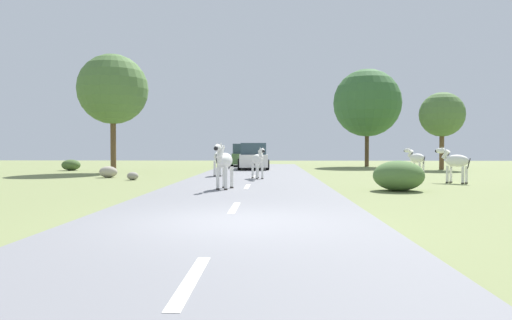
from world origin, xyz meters
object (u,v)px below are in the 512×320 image
object	(u,v)px
zebra_0	(258,160)
tree_2	(113,89)
zebra_3	(224,161)
zebra_2	(220,157)
rock_0	(108,172)
rock_1	(133,176)
car_0	(243,156)
bush_3	(71,165)
zebra_4	(455,161)
tree_3	(442,115)
car_1	(253,157)
zebra_1	(416,158)
bush_0	(399,176)
tree_0	(367,103)

from	to	relation	value
zebra_0	tree_2	world-z (taller)	tree_2
zebra_3	zebra_2	bearing A→B (deg)	-71.34
rock_0	rock_1	size ratio (longest dim) A/B	1.72
car_0	rock_0	world-z (taller)	car_0
rock_0	rock_1	bearing A→B (deg)	-44.04
zebra_2	tree_2	distance (m)	9.03
zebra_3	bush_3	world-z (taller)	zebra_3
zebra_4	tree_3	xyz separation A→B (m)	(3.89, 12.17, 2.79)
car_1	zebra_2	bearing A→B (deg)	-104.02
zebra_1	zebra_3	world-z (taller)	zebra_3
car_0	bush_0	size ratio (longest dim) A/B	2.59
zebra_1	rock_1	bearing A→B (deg)	171.32
tree_0	rock_1	world-z (taller)	tree_0
zebra_3	bush_0	bearing A→B (deg)	-167.79
zebra_0	zebra_2	size ratio (longest dim) A/B	0.87
zebra_4	rock_0	world-z (taller)	zebra_4
zebra_3	bush_0	size ratio (longest dim) A/B	0.98
tree_2	tree_3	size ratio (longest dim) A/B	1.36
car_0	tree_2	size ratio (longest dim) A/B	0.63
zebra_1	car_1	distance (m)	10.60
zebra_0	tree_0	xyz separation A→B (m)	(8.18, 15.57, 4.08)
tree_2	bush_3	bearing A→B (deg)	149.21
car_1	bush_0	bearing A→B (deg)	-73.17
zebra_0	zebra_4	world-z (taller)	zebra_4
tree_2	tree_0	bearing A→B (deg)	28.23
zebra_2	car_1	size ratio (longest dim) A/B	0.39
zebra_0	zebra_1	bearing A→B (deg)	-172.88
zebra_2	tree_2	world-z (taller)	tree_2
tree_2	zebra_0	bearing A→B (deg)	-35.74
tree_2	bush_0	bearing A→B (deg)	-40.29
car_1	rock_1	world-z (taller)	car_1
tree_0	rock_0	distance (m)	21.64
zebra_0	zebra_1	world-z (taller)	zebra_0
zebra_0	rock_1	bearing A→B (deg)	-16.32
car_0	rock_1	xyz separation A→B (m)	(-4.16, -15.40, -0.67)
zebra_2	rock_0	size ratio (longest dim) A/B	1.92
zebra_0	tree_3	world-z (taller)	tree_3
tree_0	bush_3	bearing A→B (deg)	-161.01
zebra_2	car_0	world-z (taller)	car_0
tree_0	bush_3	world-z (taller)	tree_0
zebra_4	car_1	world-z (taller)	car_1
zebra_2	zebra_3	size ratio (longest dim) A/B	1.01
zebra_4	bush_3	xyz separation A→B (m)	(-20.66, 10.20, -0.56)
zebra_1	car_0	distance (m)	14.82
zebra_4	tree_2	size ratio (longest dim) A/B	0.22
car_1	bush_3	bearing A→B (deg)	-177.67
zebra_2	tree_2	bearing A→B (deg)	155.70
zebra_0	zebra_4	size ratio (longest dim) A/B	0.97
zebra_3	bush_0	distance (m)	5.99
bush_3	rock_1	world-z (taller)	bush_3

